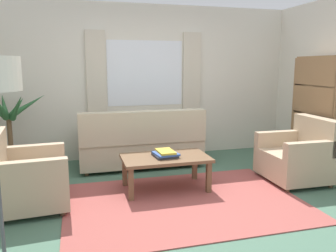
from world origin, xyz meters
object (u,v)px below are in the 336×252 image
couch (141,144)px  book_stack_on_table (165,154)px  coffee_table (166,161)px  armchair_right (299,156)px  potted_plant (9,139)px  bookshelf (318,118)px  armchair_left (23,178)px

couch → book_stack_on_table: 1.10m
couch → coffee_table: (0.11, -1.08, 0.01)m
coffee_table → book_stack_on_table: book_stack_on_table is taller
armchair_right → book_stack_on_table: size_ratio=2.59×
book_stack_on_table → potted_plant: size_ratio=0.27×
couch → bookshelf: bookshelf is taller
armchair_right → coffee_table: size_ratio=0.80×
couch → coffee_table: bearing=95.9°
couch → potted_plant: 1.95m
coffee_table → book_stack_on_table: (-0.00, -0.00, 0.09)m
potted_plant → armchair_right: bearing=-20.2°
armchair_right → coffee_table: armchair_right is taller
armchair_left → couch: bearing=-56.2°
book_stack_on_table → couch: bearing=95.8°
coffee_table → potted_plant: bearing=148.0°
couch → book_stack_on_table: size_ratio=5.59×
coffee_table → bookshelf: size_ratio=0.64×
coffee_table → couch: bearing=95.9°
coffee_table → bookshelf: bearing=5.2°
armchair_right → potted_plant: bearing=-109.5°
armchair_right → bookshelf: size_ratio=0.51×
armchair_right → bookshelf: bookshelf is taller
armchair_left → coffee_table: size_ratio=0.82×
coffee_table → potted_plant: (-2.04, 1.28, 0.14)m
couch → bookshelf: size_ratio=1.10×
coffee_table → bookshelf: (2.45, 0.22, 0.42)m
coffee_table → armchair_right: bearing=-4.9°
couch → armchair_left: bearing=38.3°
armchair_left → bookshelf: (4.12, 0.38, 0.45)m
potted_plant → armchair_left: bearing=-75.4°
couch → book_stack_on_table: couch is taller
potted_plant → bookshelf: bookshelf is taller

